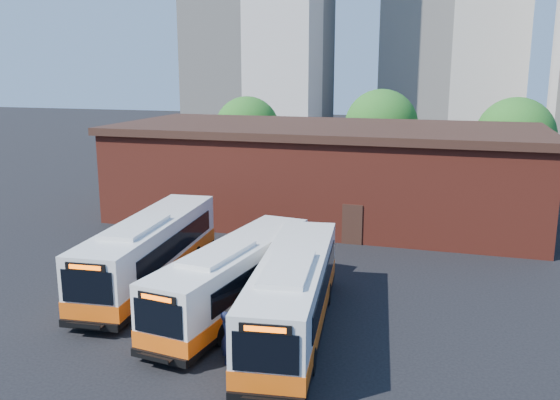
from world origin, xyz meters
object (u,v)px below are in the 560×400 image
(bus_mideast, at_px, (234,280))
(bus_east, at_px, (293,297))
(bus_midwest, at_px, (150,253))
(transit_worker, at_px, (227,337))

(bus_mideast, xyz_separation_m, bus_east, (2.93, -1.25, 0.06))
(bus_midwest, height_order, transit_worker, bus_midwest)
(bus_mideast, bearing_deg, transit_worker, -64.53)
(bus_mideast, relative_size, bus_east, 0.96)
(bus_midwest, xyz_separation_m, bus_east, (7.98, -3.23, -0.05))
(bus_mideast, xyz_separation_m, transit_worker, (1.38, -4.28, -0.44))
(bus_east, bearing_deg, bus_mideast, 149.74)
(bus_midwest, height_order, bus_east, bus_midwest)
(bus_east, height_order, transit_worker, bus_east)
(bus_midwest, height_order, bus_mideast, bus_midwest)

